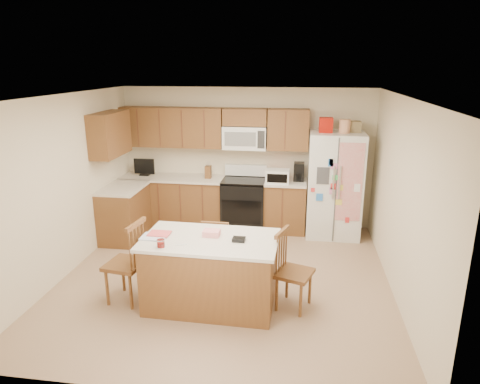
% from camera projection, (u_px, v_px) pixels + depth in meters
% --- Properties ---
extents(ground, '(4.50, 4.50, 0.00)m').
position_uv_depth(ground, '(225.00, 278.00, 6.01)').
color(ground, '#A38169').
rests_on(ground, ground).
extents(room_shell, '(4.60, 4.60, 2.52)m').
position_uv_depth(room_shell, '(224.00, 179.00, 5.59)').
color(room_shell, beige).
rests_on(room_shell, ground).
extents(cabinetry, '(3.36, 1.56, 2.15)m').
position_uv_depth(cabinetry, '(188.00, 180.00, 7.58)').
color(cabinetry, brown).
rests_on(cabinetry, ground).
extents(stove, '(0.76, 0.65, 1.13)m').
position_uv_depth(stove, '(244.00, 203.00, 7.71)').
color(stove, black).
rests_on(stove, ground).
extents(refrigerator, '(0.90, 0.79, 2.04)m').
position_uv_depth(refrigerator, '(334.00, 184.00, 7.30)').
color(refrigerator, white).
rests_on(refrigerator, ground).
extents(island, '(1.64, 0.98, 0.98)m').
position_uv_depth(island, '(211.00, 272.00, 5.23)').
color(island, brown).
rests_on(island, ground).
extents(windsor_chair_left, '(0.50, 0.52, 1.07)m').
position_uv_depth(windsor_chair_left, '(127.00, 264.00, 5.31)').
color(windsor_chair_left, brown).
rests_on(windsor_chair_left, ground).
extents(windsor_chair_back, '(0.40, 0.38, 0.90)m').
position_uv_depth(windsor_chair_back, '(218.00, 251.00, 5.85)').
color(windsor_chair_back, brown).
rests_on(windsor_chair_back, ground).
extents(windsor_chair_right, '(0.52, 0.53, 0.99)m').
position_uv_depth(windsor_chair_right, '(292.00, 272.00, 5.17)').
color(windsor_chair_right, brown).
rests_on(windsor_chair_right, ground).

